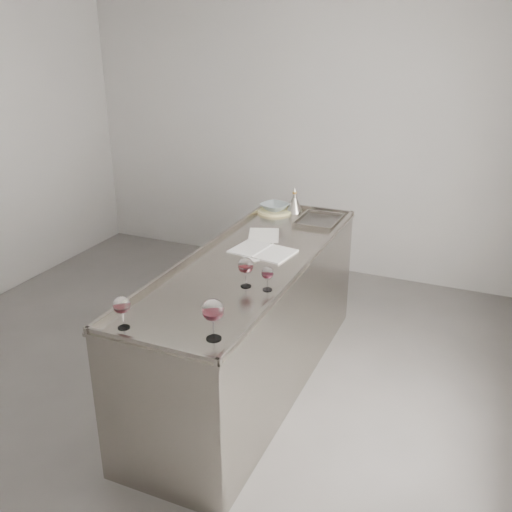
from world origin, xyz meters
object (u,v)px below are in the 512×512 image
at_px(wine_funnel, 294,204).
at_px(wine_glass_middle, 246,266).
at_px(wine_glass_right, 213,311).
at_px(wine_glass_left, 122,306).
at_px(ceramic_bowl, 275,207).
at_px(counter, 251,323).
at_px(wine_glass_small, 267,274).
at_px(notebook, 263,251).

bearing_deg(wine_funnel, wine_glass_middle, -81.16).
bearing_deg(wine_glass_middle, wine_glass_right, -80.21).
bearing_deg(wine_glass_middle, wine_funnel, 98.84).
distance_m(wine_glass_right, wine_funnel, 2.10).
xyz_separation_m(wine_glass_middle, wine_glass_right, (0.11, -0.61, 0.02)).
bearing_deg(wine_glass_right, wine_glass_left, -169.77).
height_order(wine_glass_left, ceramic_bowl, wine_glass_left).
bearing_deg(ceramic_bowl, counter, -76.93).
bearing_deg(wine_glass_right, ceramic_bowl, 103.45).
xyz_separation_m(wine_glass_small, wine_funnel, (-0.36, 1.46, -0.04)).
distance_m(wine_glass_middle, wine_funnel, 1.48).
height_order(wine_glass_middle, wine_funnel, wine_funnel).
height_order(wine_glass_left, wine_glass_middle, wine_glass_middle).
bearing_deg(wine_glass_left, wine_glass_middle, 62.39).
relative_size(wine_glass_left, wine_funnel, 0.83).
bearing_deg(counter, wine_glass_left, -101.82).
height_order(wine_glass_small, notebook, wine_glass_small).
xyz_separation_m(counter, ceramic_bowl, (-0.23, 1.01, 0.51)).
bearing_deg(wine_glass_small, wine_glass_middle, -178.52).
bearing_deg(wine_glass_middle, notebook, 102.54).
distance_m(wine_glass_left, notebook, 1.27).
bearing_deg(wine_glass_left, wine_glass_right, 10.23).
xyz_separation_m(counter, wine_glass_middle, (0.14, -0.38, 0.60)).
height_order(wine_glass_right, ceramic_bowl, wine_glass_right).
height_order(wine_glass_small, ceramic_bowl, wine_glass_small).
height_order(counter, wine_glass_small, wine_glass_small).
bearing_deg(wine_glass_small, wine_glass_right, -92.76).
bearing_deg(wine_glass_middle, wine_glass_small, 1.48).
height_order(wine_glass_left, wine_glass_small, wine_glass_left).
relative_size(ceramic_bowl, wine_funnel, 1.01).
height_order(wine_glass_right, wine_funnel, wine_glass_right).
distance_m(wine_glass_middle, ceramic_bowl, 1.44).
bearing_deg(wine_funnel, counter, -85.34).
xyz_separation_m(wine_glass_left, wine_funnel, (0.14, 2.16, -0.06)).
bearing_deg(wine_glass_left, notebook, 78.81).
relative_size(wine_glass_left, wine_glass_right, 0.81).
relative_size(wine_glass_left, wine_glass_middle, 0.97).
relative_size(counter, wine_funnel, 11.41).
height_order(counter, wine_glass_left, wine_glass_left).
xyz_separation_m(notebook, ceramic_bowl, (-0.25, 0.85, 0.04)).
bearing_deg(counter, wine_glass_right, -76.17).
relative_size(wine_glass_left, notebook, 0.40).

